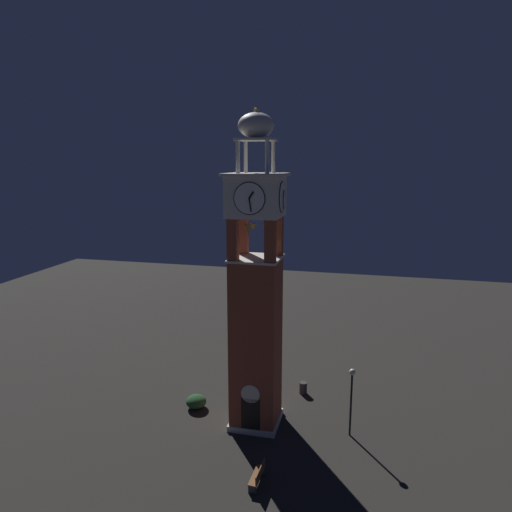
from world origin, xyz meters
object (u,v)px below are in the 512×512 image
clock_tower (256,302)px  trash_bin (303,388)px  park_bench (258,475)px  lamp_post (352,390)px

clock_tower → trash_bin: size_ratio=22.91×
trash_bin → clock_tower: bearing=-118.1°
park_bench → lamp_post: 7.16m
lamp_post → trash_bin: 5.91m
park_bench → lamp_post: lamp_post is taller
clock_tower → lamp_post: (5.58, 0.01, -4.80)m
clock_tower → lamp_post: size_ratio=4.46×
park_bench → trash_bin: (0.86, 9.57, -0.08)m
trash_bin → lamp_post: bearing=-52.0°
clock_tower → park_bench: size_ratio=11.32×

